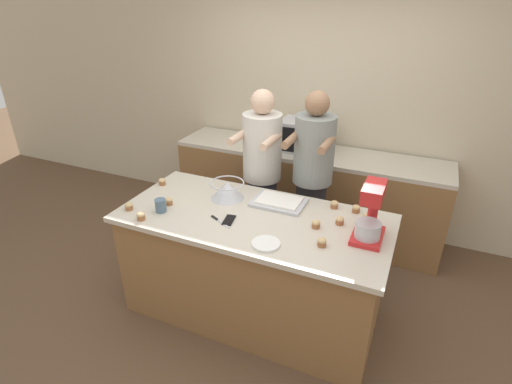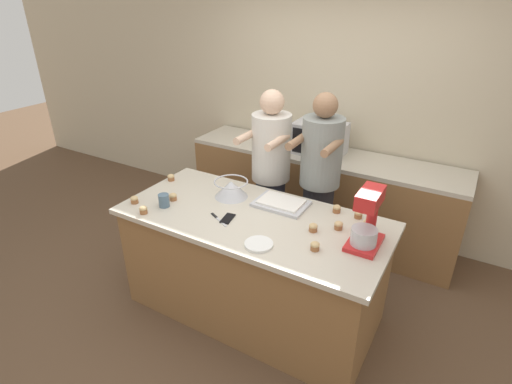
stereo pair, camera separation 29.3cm
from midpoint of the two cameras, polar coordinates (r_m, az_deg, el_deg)
ground_plane at (r=3.52m, az=2.08°, el=-16.31°), size 16.00×16.00×0.00m
back_wall at (r=4.32m, az=13.65°, el=11.90°), size 10.00×0.06×2.70m
island_counter at (r=3.22m, az=2.21°, el=-10.42°), size 2.03×0.94×0.90m
back_counter at (r=4.31m, az=10.98°, el=-0.45°), size 2.80×0.60×0.94m
person_left at (r=3.65m, az=4.39°, el=2.06°), size 0.36×0.51×1.68m
person_right at (r=3.49m, az=11.37°, el=0.66°), size 0.35×0.51×1.71m
stand_mixer at (r=2.70m, az=18.64°, el=-4.11°), size 0.20×0.30×0.41m
mixing_bowl at (r=3.22m, az=-0.98°, el=0.47°), size 0.28×0.28×0.14m
baking_tray at (r=3.13m, az=6.28°, el=-1.66°), size 0.41×0.29×0.04m
microwave_oven at (r=4.08m, az=11.13°, el=7.51°), size 0.50×0.35×0.31m
cell_phone at (r=2.93m, az=-1.22°, el=-3.88°), size 0.09×0.15×0.01m
drinking_glass at (r=3.13m, az=-10.45°, el=-1.27°), size 0.08×0.08×0.10m
small_plate at (r=2.65m, az=3.59°, el=-7.55°), size 0.19×0.19×0.02m
knife at (r=2.94m, az=-2.64°, el=-3.93°), size 0.20×0.12×0.01m
cupcake_0 at (r=3.08m, az=-13.21°, el=-2.56°), size 0.06×0.06×0.06m
cupcake_1 at (r=2.98m, az=18.42°, el=-4.34°), size 0.06×0.06×0.06m
cupcake_2 at (r=2.89m, az=14.59°, el=-4.71°), size 0.06×0.06×0.06m
cupcake_3 at (r=3.07m, az=17.11°, el=-3.12°), size 0.06×0.06×0.06m
cupcake_4 at (r=3.23m, az=-9.27°, el=-0.73°), size 0.06×0.06×0.06m
cupcake_5 at (r=2.83m, az=11.13°, el=-5.07°), size 0.06×0.06×0.06m
cupcake_6 at (r=3.10m, az=14.14°, el=-2.39°), size 0.06×0.06×0.06m
cupcake_7 at (r=3.24m, az=-14.56°, el=-1.13°), size 0.06×0.06×0.06m
cupcake_8 at (r=2.64m, az=11.62°, el=-7.67°), size 0.06×0.06×0.06m
cupcake_9 at (r=3.57m, az=-9.78°, el=2.02°), size 0.06×0.06×0.06m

